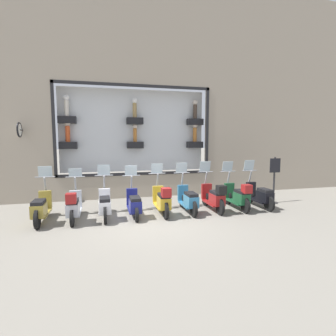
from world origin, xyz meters
TOP-DOWN VIEW (x-y plane):
  - ground_plane at (0.00, 0.00)m, footprint 120.00×120.00m
  - building_facade at (3.60, 0.00)m, footprint 1.20×36.00m
  - scooter_black_0 at (0.68, -4.18)m, footprint 1.81×0.61m
  - scooter_green_1 at (0.62, -3.26)m, footprint 1.80×0.61m
  - scooter_red_2 at (0.63, -2.34)m, footprint 1.81×0.61m
  - scooter_teal_3 at (0.68, -1.41)m, footprint 1.81×0.60m
  - scooter_yellow_4 at (0.62, -0.49)m, footprint 1.81×0.60m
  - scooter_navy_5 at (0.67, 0.43)m, footprint 1.79×0.60m
  - scooter_white_6 at (0.68, 1.35)m, footprint 1.81×0.60m
  - scooter_silver_7 at (0.61, 2.27)m, footprint 1.80×0.61m
  - scooter_olive_8 at (0.68, 3.20)m, footprint 1.81×0.61m
  - shop_sign_post at (1.15, -5.09)m, footprint 0.36×0.45m

SIDE VIEW (x-z plane):
  - ground_plane at x=0.00m, z-range 0.00..0.00m
  - scooter_navy_5 at x=0.67m, z-range -0.38..1.21m
  - scooter_white_6 at x=0.68m, z-range -0.38..1.26m
  - scooter_teal_3 at x=0.68m, z-range -0.38..1.26m
  - scooter_black_0 at x=0.68m, z-range -0.40..1.28m
  - scooter_olive_8 at x=0.68m, z-range -0.37..1.26m
  - scooter_silver_7 at x=0.61m, z-range -0.30..1.23m
  - scooter_green_1 at x=0.62m, z-range -0.35..1.30m
  - scooter_yellow_4 at x=0.62m, z-range -0.33..1.30m
  - scooter_red_2 at x=0.63m, z-range -0.35..1.32m
  - shop_sign_post at x=1.15m, z-range 0.08..1.89m
  - building_facade at x=3.60m, z-range 0.11..9.20m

